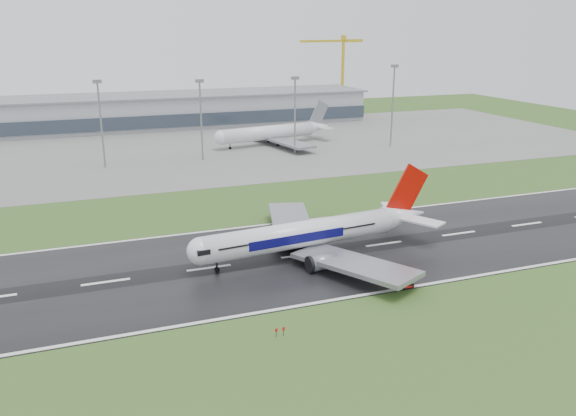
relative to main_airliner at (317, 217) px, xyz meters
name	(u,v)px	position (x,y,z in m)	size (l,w,h in m)	color
ground	(209,268)	(-23.41, 0.15, -8.44)	(520.00, 520.00, 0.00)	#30521E
runway	(209,268)	(-23.41, 0.15, -8.39)	(400.00, 45.00, 0.10)	black
apron	(141,151)	(-23.41, 125.15, -8.40)	(400.00, 130.00, 0.08)	slate
terminal	(126,113)	(-23.41, 185.15, -0.94)	(240.00, 36.00, 15.00)	#91949C
main_airliner	(317,217)	(0.00, 0.00, 0.00)	(56.49, 53.80, 16.68)	silver
parked_airliner	(272,125)	(30.26, 120.39, -0.18)	(55.82, 51.97, 16.36)	silver
tower_crane	(343,75)	(99.62, 200.15, 13.16)	(43.67, 2.38, 43.20)	gold
runway_sign	(408,287)	(9.22, -22.32, -7.92)	(2.30, 0.26, 1.04)	black
floodmast_2	(101,126)	(-38.20, 100.15, 6.04)	(0.64, 0.64, 28.97)	gray
floodmast_3	(201,122)	(-3.58, 100.15, 5.65)	(0.64, 0.64, 28.17)	gray
floodmast_4	(295,117)	(32.77, 100.15, 5.67)	(0.64, 0.64, 28.23)	gray
floodmast_5	(392,108)	(75.17, 100.15, 7.44)	(0.64, 0.64, 31.75)	gray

